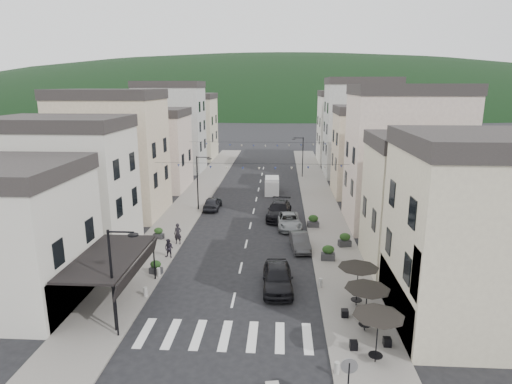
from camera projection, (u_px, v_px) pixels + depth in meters
ground at (220, 358)px, 21.54m from camera, size 700.00×700.00×0.00m
sidewalk_left at (196, 196)px, 52.95m from camera, size 4.00×76.00×0.12m
sidewalk_right at (318, 198)px, 52.08m from camera, size 4.00×76.00×0.12m
hill_backdrop at (278, 104)px, 312.07m from camera, size 640.00×360.00×70.00m
bistro_building at (492, 243)px, 23.36m from camera, size 10.00×8.00×10.00m
boutique_awning at (113, 258)px, 26.04m from camera, size 3.77×7.50×3.28m
buildings_row_left at (152, 141)px, 57.45m from camera, size 10.20×54.16×14.00m
buildings_row_right at (372, 142)px, 54.60m from camera, size 10.20×54.16×14.50m
cafe_terrace at (367, 294)px, 23.23m from camera, size 2.50×8.10×2.53m
streetlamp_left_near at (116, 271)px, 22.91m from camera, size 1.70×0.56×6.00m
streetlamp_left_far at (200, 177)px, 46.16m from camera, size 1.70×0.56×6.00m
streetlamp_right_far at (301, 153)px, 62.91m from camera, size 1.70×0.56×6.00m
traffic_sign at (349, 375)px, 17.34m from camera, size 0.70×0.07×2.70m
bollards at (232, 298)px, 26.76m from camera, size 11.66×10.26×0.60m
bunting_near at (251, 167)px, 41.47m from camera, size 19.00×0.28×0.62m
bunting_far at (259, 145)px, 56.97m from camera, size 19.00×0.28×0.62m
parked_car_a at (278, 277)px, 28.69m from camera, size 2.19×5.01×1.68m
parked_car_b at (300, 242)px, 35.74m from camera, size 1.80×4.13×1.32m
parked_car_c at (289, 221)px, 41.17m from camera, size 2.68×5.08×1.36m
parked_car_d at (279, 210)px, 44.10m from camera, size 2.81×5.82×1.64m
parked_car_e at (213, 203)px, 47.30m from camera, size 1.71×4.18×1.42m
delivery_van at (272, 185)px, 54.44m from camera, size 1.84×4.44×2.11m
pedestrian_a at (178, 234)px, 36.51m from camera, size 0.70×0.49×1.82m
pedestrian_b at (169, 248)px, 33.63m from camera, size 0.85×0.72×1.53m
planter_la at (156, 267)px, 30.84m from camera, size 1.00×0.72×1.01m
planter_lb at (159, 233)px, 37.93m from camera, size 1.01×0.75×1.01m
planter_ra at (328, 253)px, 33.23m from camera, size 1.11×0.66×1.20m
planter_rb at (345, 240)px, 36.06m from camera, size 1.13×0.75×1.17m
planter_rc at (313, 221)px, 40.99m from camera, size 1.13×0.70×1.21m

